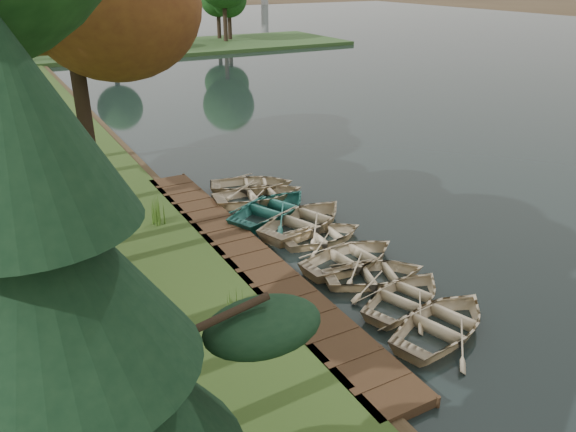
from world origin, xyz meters
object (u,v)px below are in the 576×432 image
stored_rowboat (23,205)px  rowboat_0 (444,321)px  boardwalk (246,256)px  rowboat_2 (375,272)px  pine_tree (54,329)px  rowboat_1 (406,294)px

stored_rowboat → rowboat_0: bearing=-113.4°
boardwalk → rowboat_2: rowboat_2 is taller
rowboat_0 → stored_rowboat: size_ratio=1.19×
pine_tree → rowboat_0: bearing=20.2°
rowboat_0 → rowboat_2: rowboat_0 is taller
boardwalk → pine_tree: pine_tree is taller
rowboat_0 → pine_tree: bearing=93.4°
boardwalk → rowboat_2: 4.19m
rowboat_0 → rowboat_1: (0.03, 1.51, -0.04)m
boardwalk → rowboat_1: (2.75, -4.55, 0.22)m
boardwalk → stored_rowboat: bearing=130.1°
pine_tree → rowboat_1: bearing=28.0°
rowboat_2 → stored_rowboat: (-8.57, 10.03, 0.23)m
rowboat_0 → rowboat_2: 2.92m
stored_rowboat → pine_tree: pine_tree is taller
boardwalk → rowboat_1: rowboat_1 is taller
boardwalk → rowboat_1: 5.33m
rowboat_0 → rowboat_2: size_ratio=1.12×
rowboat_1 → boardwalk: bearing=11.6°
rowboat_1 → stored_rowboat: (-8.56, 11.45, 0.23)m
rowboat_2 → rowboat_0: bearing=-164.1°
rowboat_1 → rowboat_2: bearing=-20.0°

